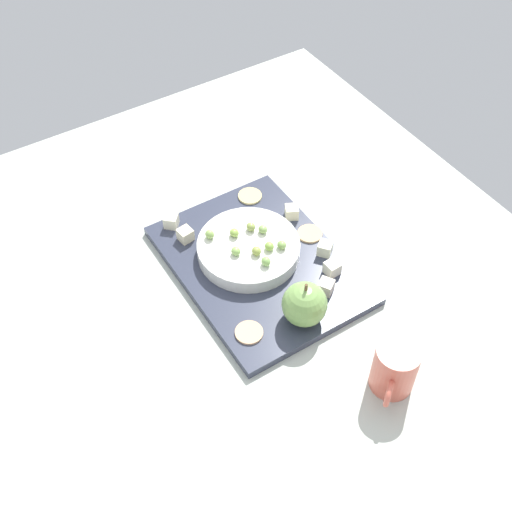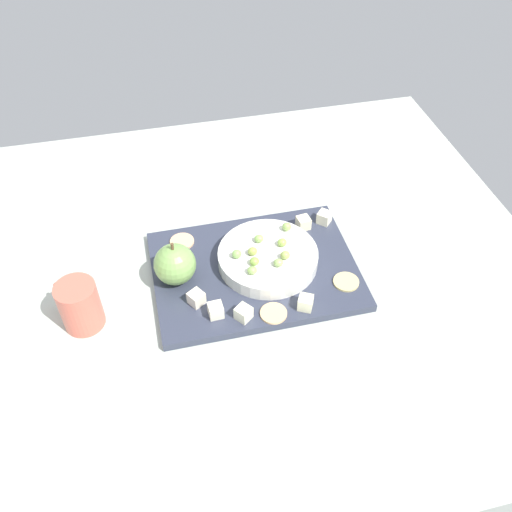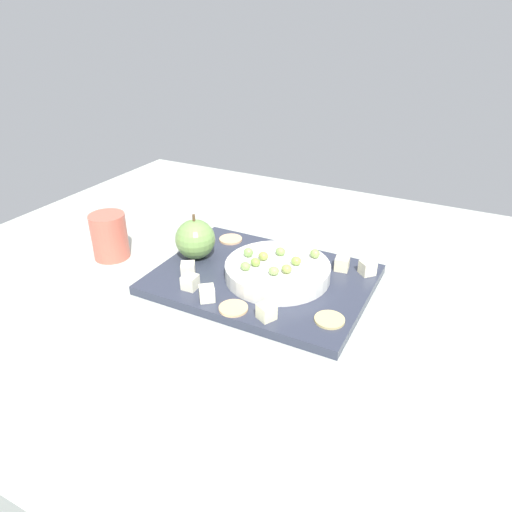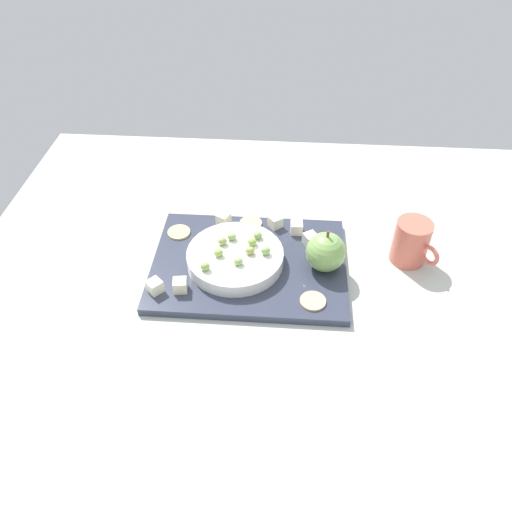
# 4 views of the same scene
# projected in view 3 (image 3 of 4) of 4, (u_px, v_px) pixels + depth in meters

# --- Properties ---
(table) EXTENTS (1.15, 0.98, 0.05)m
(table) POSITION_uv_depth(u_px,v_px,m) (247.00, 282.00, 0.84)
(table) COLOR #B2BBAF
(table) RESTS_ON ground
(platter) EXTENTS (0.36, 0.26, 0.02)m
(platter) POSITION_uv_depth(u_px,v_px,m) (262.00, 279.00, 0.79)
(platter) COLOR #323749
(platter) RESTS_ON table
(serving_dish) EXTENTS (0.18, 0.18, 0.03)m
(serving_dish) POSITION_uv_depth(u_px,v_px,m) (278.00, 271.00, 0.77)
(serving_dish) COLOR white
(serving_dish) RESTS_ON platter
(apple_whole) EXTENTS (0.07, 0.07, 0.07)m
(apple_whole) POSITION_uv_depth(u_px,v_px,m) (195.00, 239.00, 0.82)
(apple_whole) COLOR #7CA855
(apple_whole) RESTS_ON platter
(apple_stem) EXTENTS (0.01, 0.00, 0.01)m
(apple_stem) POSITION_uv_depth(u_px,v_px,m) (194.00, 218.00, 0.81)
(apple_stem) COLOR brown
(apple_stem) RESTS_ON apple_whole
(cheese_cube_0) EXTENTS (0.02, 0.02, 0.02)m
(cheese_cube_0) POSITION_uv_depth(u_px,v_px,m) (190.00, 282.00, 0.74)
(cheese_cube_0) COLOR #F2EDCD
(cheese_cube_0) RESTS_ON platter
(cheese_cube_1) EXTENTS (0.03, 0.03, 0.02)m
(cheese_cube_1) POSITION_uv_depth(u_px,v_px,m) (367.00, 268.00, 0.78)
(cheese_cube_1) COLOR #F7F1CC
(cheese_cube_1) RESTS_ON platter
(cheese_cube_2) EXTENTS (0.03, 0.03, 0.02)m
(cheese_cube_2) POSITION_uv_depth(u_px,v_px,m) (188.00, 269.00, 0.78)
(cheese_cube_2) COLOR #F0E4CB
(cheese_cube_2) RESTS_ON platter
(cheese_cube_3) EXTENTS (0.03, 0.03, 0.02)m
(cheese_cube_3) POSITION_uv_depth(u_px,v_px,m) (209.00, 294.00, 0.71)
(cheese_cube_3) COLOR #F4F2CD
(cheese_cube_3) RESTS_ON platter
(cheese_cube_4) EXTENTS (0.03, 0.03, 0.02)m
(cheese_cube_4) POSITION_uv_depth(u_px,v_px,m) (342.00, 264.00, 0.80)
(cheese_cube_4) COLOR #F9EDBF
(cheese_cube_4) RESTS_ON platter
(cheese_cube_5) EXTENTS (0.03, 0.03, 0.02)m
(cheese_cube_5) POSITION_uv_depth(u_px,v_px,m) (266.00, 312.00, 0.67)
(cheese_cube_5) COLOR #F8F3C3
(cheese_cube_5) RESTS_ON platter
(cracker_0) EXTENTS (0.04, 0.04, 0.00)m
(cracker_0) POSITION_uv_depth(u_px,v_px,m) (330.00, 320.00, 0.67)
(cracker_0) COLOR #D1BF7C
(cracker_0) RESTS_ON platter
(cracker_1) EXTENTS (0.04, 0.04, 0.00)m
(cracker_1) POSITION_uv_depth(u_px,v_px,m) (231.00, 239.00, 0.90)
(cracker_1) COLOR #E4B486
(cracker_1) RESTS_ON platter
(cracker_2) EXTENTS (0.04, 0.04, 0.00)m
(cracker_2) POSITION_uv_depth(u_px,v_px,m) (233.00, 308.00, 0.69)
(cracker_2) COLOR #DCB27F
(cracker_2) RESTS_ON platter
(grape_0) EXTENTS (0.02, 0.02, 0.01)m
(grape_0) POSITION_uv_depth(u_px,v_px,m) (274.00, 271.00, 0.73)
(grape_0) COLOR #92B862
(grape_0) RESTS_ON serving_dish
(grape_1) EXTENTS (0.02, 0.02, 0.01)m
(grape_1) POSITION_uv_depth(u_px,v_px,m) (287.00, 269.00, 0.74)
(grape_1) COLOR #97AB54
(grape_1) RESTS_ON serving_dish
(grape_2) EXTENTS (0.02, 0.02, 0.02)m
(grape_2) POSITION_uv_depth(u_px,v_px,m) (315.00, 254.00, 0.78)
(grape_2) COLOR #8DB359
(grape_2) RESTS_ON serving_dish
(grape_3) EXTENTS (0.02, 0.02, 0.01)m
(grape_3) POSITION_uv_depth(u_px,v_px,m) (296.00, 261.00, 0.76)
(grape_3) COLOR #96BD50
(grape_3) RESTS_ON serving_dish
(grape_4) EXTENTS (0.02, 0.02, 0.02)m
(grape_4) POSITION_uv_depth(u_px,v_px,m) (248.00, 252.00, 0.78)
(grape_4) COLOR #89BB5D
(grape_4) RESTS_ON serving_dish
(grape_5) EXTENTS (0.02, 0.02, 0.01)m
(grape_5) POSITION_uv_depth(u_px,v_px,m) (280.00, 251.00, 0.79)
(grape_5) COLOR #8EBC5C
(grape_5) RESTS_ON serving_dish
(grape_6) EXTENTS (0.02, 0.02, 0.01)m
(grape_6) POSITION_uv_depth(u_px,v_px,m) (256.00, 262.00, 0.76)
(grape_6) COLOR #8CB54B
(grape_6) RESTS_ON serving_dish
(grape_7) EXTENTS (0.02, 0.02, 0.01)m
(grape_7) POSITION_uv_depth(u_px,v_px,m) (245.00, 266.00, 0.74)
(grape_7) COLOR #8AB25A
(grape_7) RESTS_ON serving_dish
(grape_8) EXTENTS (0.02, 0.02, 0.01)m
(grape_8) POSITION_uv_depth(u_px,v_px,m) (263.00, 256.00, 0.77)
(grape_8) COLOR #99AC4C
(grape_8) RESTS_ON serving_dish
(cup) EXTENTS (0.08, 0.09, 0.09)m
(cup) POSITION_uv_depth(u_px,v_px,m) (110.00, 236.00, 0.86)
(cup) COLOR #D76451
(cup) RESTS_ON table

